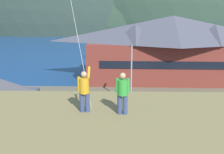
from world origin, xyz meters
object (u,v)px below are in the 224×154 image
moored_boat_outer_mooring (127,59)px  parked_car_mid_row_near (43,132)px  wharf_dock (111,62)px  parked_car_front_row_end (94,114)px  person_companion (122,92)px  parking_light_pole (131,71)px  parked_car_corner_spot (105,136)px  parked_car_back_row_right (190,108)px  moored_boat_wharfside (94,63)px  person_kite_flyer (84,90)px  harbor_lodge (172,47)px  storage_shed_near_lot (2,101)px  storage_shed_waterside (109,61)px

moored_boat_outer_mooring → parked_car_mid_row_near: (-8.49, -34.05, 0.34)m
wharf_dock → parked_car_front_row_end: parked_car_front_row_end is taller
parked_car_front_row_end → wharf_dock: bearing=88.1°
wharf_dock → person_companion: (1.49, -42.80, 7.67)m
parked_car_mid_row_near → parking_light_pole: parking_light_pole is taller
parked_car_corner_spot → parked_car_back_row_right: 10.86m
moored_boat_wharfside → parked_car_corner_spot: size_ratio=1.39×
moored_boat_outer_mooring → parked_car_corner_spot: (-3.13, -34.80, 0.34)m
person_kite_flyer → harbor_lodge: bearing=71.9°
person_companion → storage_shed_near_lot: bearing=130.1°
wharf_dock → parking_light_pole: parking_light_pole is taller
storage_shed_near_lot → moored_boat_wharfside: bearing=75.7°
storage_shed_waterside → parked_car_front_row_end: (-0.86, -19.15, -1.41)m
moored_boat_outer_mooring → parked_car_mid_row_near: moored_boat_outer_mooring is taller
harbor_lodge → parking_light_pole: 13.29m
parked_car_corner_spot → parked_car_mid_row_near: bearing=172.0°
parked_car_corner_spot → person_kite_flyer: (-0.37, -9.10, 6.97)m
harbor_lodge → person_companion: (-8.30, -30.39, 2.69)m
parked_car_front_row_end → person_companion: bearing=-80.0°
parked_car_mid_row_near → storage_shed_near_lot: bearing=144.1°
wharf_dock → storage_shed_near_lot: bearing=-108.8°
storage_shed_waterside → moored_boat_outer_mooring: 11.75m
storage_shed_near_lot → parked_car_mid_row_near: 6.21m
storage_shed_near_lot → person_companion: person_companion is taller
moored_boat_wharfside → moored_boat_outer_mooring: 7.90m
storage_shed_waterside → moored_boat_outer_mooring: storage_shed_waterside is taller
moored_boat_outer_mooring → parked_car_mid_row_near: size_ratio=1.64×
person_kite_flyer → person_companion: person_kite_flyer is taller
moored_boat_wharfside → moored_boat_outer_mooring: size_ratio=0.85×
harbor_lodge → wharf_dock: bearing=128.3°
person_kite_flyer → moored_boat_wharfside: bearing=94.6°
wharf_dock → moored_boat_outer_mooring: (3.43, 1.30, 0.37)m
moored_boat_wharfside → harbor_lodge: bearing=-36.1°
parked_car_corner_spot → parking_light_pole: 10.58m
parking_light_pole → person_kite_flyer: 19.49m
parked_car_front_row_end → parked_car_mid_row_near: 5.61m
storage_shed_waterside → parked_car_back_row_right: 19.56m
moored_boat_wharfside → parked_car_mid_row_near: moored_boat_wharfside is taller
harbor_lodge → parked_car_back_row_right: bearing=-93.1°
moored_boat_wharfside → person_kite_flyer: (3.18, -39.68, 7.32)m
harbor_lodge → wharf_dock: (-9.80, 12.42, -4.98)m
parked_car_back_row_right → person_kite_flyer: bearing=-120.2°
wharf_dock → moored_boat_wharfside: bearing=-138.1°
storage_shed_waterside → harbor_lodge: bearing=-15.0°
wharf_dock → parking_light_pole: size_ratio=1.97×
parking_light_pole → person_kite_flyer: bearing=-99.0°
storage_shed_waterside → person_kite_flyer: (0.04, -32.84, 5.57)m
wharf_dock → moored_boat_wharfside: size_ratio=2.35×
storage_shed_near_lot → parked_car_front_row_end: bearing=1.8°
parked_car_back_row_right → parked_car_mid_row_near: bearing=-157.8°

